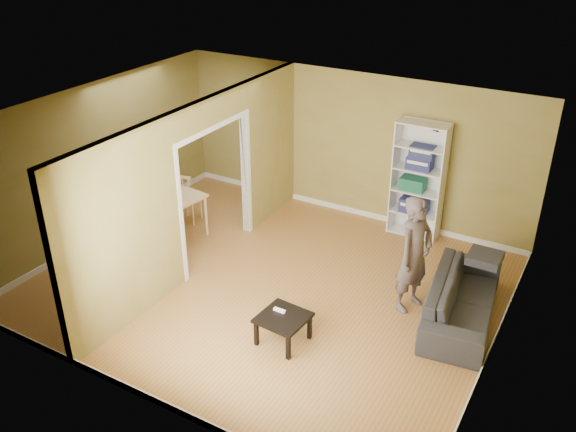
{
  "coord_description": "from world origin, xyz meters",
  "views": [
    {
      "loc": [
        4.03,
        -6.48,
        5.08
      ],
      "look_at": [
        0.2,
        0.2,
        1.1
      ],
      "focal_mm": 38.0,
      "sensor_mm": 36.0,
      "label": 1
    }
  ],
  "objects_px": {
    "bookshelf": "(419,179)",
    "chair_far": "(189,196)",
    "dining_table": "(166,197)",
    "sofa": "(463,293)",
    "chair_near": "(139,226)",
    "person": "(415,245)",
    "chair_left": "(134,199)",
    "coffee_table": "(283,320)"
  },
  "relations": [
    {
      "from": "sofa",
      "to": "dining_table",
      "type": "height_order",
      "value": "sofa"
    },
    {
      "from": "bookshelf",
      "to": "dining_table",
      "type": "height_order",
      "value": "bookshelf"
    },
    {
      "from": "person",
      "to": "bookshelf",
      "type": "height_order",
      "value": "bookshelf"
    },
    {
      "from": "dining_table",
      "to": "chair_far",
      "type": "relative_size",
      "value": 1.3
    },
    {
      "from": "bookshelf",
      "to": "chair_near",
      "type": "height_order",
      "value": "bookshelf"
    },
    {
      "from": "coffee_table",
      "to": "chair_near",
      "type": "xyz_separation_m",
      "value": [
        -3.19,
        0.87,
        0.1
      ]
    },
    {
      "from": "chair_left",
      "to": "sofa",
      "type": "bearing_deg",
      "value": 105.88
    },
    {
      "from": "dining_table",
      "to": "chair_near",
      "type": "xyz_separation_m",
      "value": [
        -0.02,
        -0.66,
        -0.25
      ]
    },
    {
      "from": "bookshelf",
      "to": "sofa",
      "type": "bearing_deg",
      "value": -55.82
    },
    {
      "from": "chair_left",
      "to": "chair_far",
      "type": "distance_m",
      "value": 0.96
    },
    {
      "from": "sofa",
      "to": "coffee_table",
      "type": "xyz_separation_m",
      "value": [
        -1.85,
        -1.64,
        -0.06
      ]
    },
    {
      "from": "sofa",
      "to": "person",
      "type": "relative_size",
      "value": 1.06
    },
    {
      "from": "coffee_table",
      "to": "chair_near",
      "type": "height_order",
      "value": "chair_near"
    },
    {
      "from": "person",
      "to": "chair_near",
      "type": "relative_size",
      "value": 2.25
    },
    {
      "from": "bookshelf",
      "to": "chair_left",
      "type": "height_order",
      "value": "bookshelf"
    },
    {
      "from": "coffee_table",
      "to": "sofa",
      "type": "bearing_deg",
      "value": 41.66
    },
    {
      "from": "bookshelf",
      "to": "chair_far",
      "type": "xyz_separation_m",
      "value": [
        -3.62,
        -1.57,
        -0.53
      ]
    },
    {
      "from": "person",
      "to": "coffee_table",
      "type": "distance_m",
      "value": 2.04
    },
    {
      "from": "dining_table",
      "to": "chair_far",
      "type": "distance_m",
      "value": 0.6
    },
    {
      "from": "chair_near",
      "to": "bookshelf",
      "type": "bearing_deg",
      "value": 61.06
    },
    {
      "from": "dining_table",
      "to": "chair_near",
      "type": "distance_m",
      "value": 0.71
    },
    {
      "from": "dining_table",
      "to": "chair_left",
      "type": "distance_m",
      "value": 0.83
    },
    {
      "from": "chair_near",
      "to": "coffee_table",
      "type": "bearing_deg",
      "value": 8.45
    },
    {
      "from": "sofa",
      "to": "chair_left",
      "type": "xyz_separation_m",
      "value": [
        -5.8,
        -0.06,
        0.04
      ]
    },
    {
      "from": "dining_table",
      "to": "chair_far",
      "type": "height_order",
      "value": "chair_far"
    },
    {
      "from": "bookshelf",
      "to": "chair_left",
      "type": "distance_m",
      "value": 4.93
    },
    {
      "from": "bookshelf",
      "to": "coffee_table",
      "type": "bearing_deg",
      "value": -97.37
    },
    {
      "from": "person",
      "to": "chair_far",
      "type": "relative_size",
      "value": 2.1
    },
    {
      "from": "chair_left",
      "to": "chair_far",
      "type": "height_order",
      "value": "chair_far"
    },
    {
      "from": "bookshelf",
      "to": "dining_table",
      "type": "xyz_separation_m",
      "value": [
        -3.64,
        -2.13,
        -0.31
      ]
    },
    {
      "from": "dining_table",
      "to": "chair_far",
      "type": "bearing_deg",
      "value": 87.82
    },
    {
      "from": "bookshelf",
      "to": "chair_far",
      "type": "bearing_deg",
      "value": -156.56
    },
    {
      "from": "coffee_table",
      "to": "chair_far",
      "type": "xyz_separation_m",
      "value": [
        -3.15,
        2.1,
        0.13
      ]
    },
    {
      "from": "sofa",
      "to": "coffee_table",
      "type": "height_order",
      "value": "sofa"
    },
    {
      "from": "chair_left",
      "to": "chair_near",
      "type": "bearing_deg",
      "value": 62.23
    },
    {
      "from": "bookshelf",
      "to": "dining_table",
      "type": "bearing_deg",
      "value": -149.64
    },
    {
      "from": "person",
      "to": "bookshelf",
      "type": "bearing_deg",
      "value": 35.5
    },
    {
      "from": "coffee_table",
      "to": "chair_far",
      "type": "bearing_deg",
      "value": 146.3
    },
    {
      "from": "bookshelf",
      "to": "chair_near",
      "type": "xyz_separation_m",
      "value": [
        -3.66,
        -2.8,
        -0.56
      ]
    },
    {
      "from": "chair_near",
      "to": "chair_far",
      "type": "bearing_deg",
      "value": 111.62
    },
    {
      "from": "person",
      "to": "chair_near",
      "type": "height_order",
      "value": "person"
    },
    {
      "from": "dining_table",
      "to": "sofa",
      "type": "bearing_deg",
      "value": 1.26
    }
  ]
}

